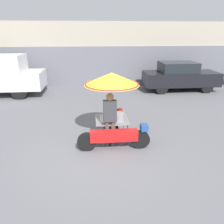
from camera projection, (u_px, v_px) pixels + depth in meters
name	position (u px, v px, depth m)	size (l,w,h in m)	color
ground_plane	(101.00, 151.00, 6.27)	(36.00, 36.00, 0.00)	slate
shopfront_building	(94.00, 54.00, 14.07)	(28.00, 2.06, 3.80)	#B2A893
vendor_motorcycle_cart	(112.00, 91.00, 6.36)	(2.10, 1.62, 2.12)	black
vendor_person	(110.00, 117.00, 6.26)	(0.38, 0.22, 1.64)	#4C473D
parked_car	(180.00, 76.00, 12.48)	(4.16, 1.66, 1.62)	black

